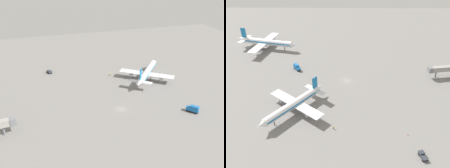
% 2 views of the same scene
% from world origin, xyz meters
% --- Properties ---
extents(ground, '(288.00, 288.00, 0.00)m').
position_xyz_m(ground, '(0.00, 0.00, 0.00)').
color(ground, gray).
extents(airplane_at_gate, '(33.12, 28.51, 12.02)m').
position_xyz_m(airplane_at_gate, '(-27.63, 25.21, 4.37)').
color(airplane_at_gate, white).
rests_on(airplane_at_gate, ground).
extents(pushback_tractor, '(4.73, 3.06, 1.90)m').
position_xyz_m(pushback_tractor, '(-54.36, -27.92, 0.97)').
color(pushback_tractor, black).
rests_on(pushback_tractor, ground).
extents(catering_truck, '(5.61, 4.90, 3.30)m').
position_xyz_m(catering_truck, '(12.37, 30.17, 1.70)').
color(catering_truck, black).
rests_on(catering_truck, ground).
extents(ground_crew_worker, '(0.53, 0.53, 1.67)m').
position_xyz_m(ground_crew_worker, '(-39.26, 6.49, 0.85)').
color(ground_crew_worker, '#1E2338').
rests_on(ground_crew_worker, ground).
extents(safety_cone_near_gate, '(0.44, 0.44, 0.60)m').
position_xyz_m(safety_cone_near_gate, '(-42.93, -24.93, 0.30)').
color(safety_cone_near_gate, '#EA590C').
rests_on(safety_cone_near_gate, ground).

